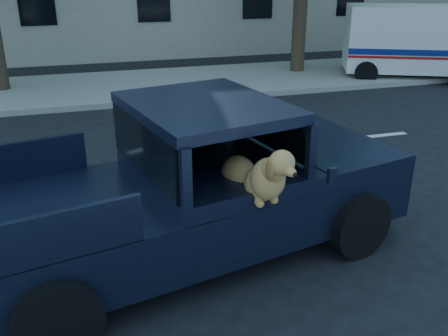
# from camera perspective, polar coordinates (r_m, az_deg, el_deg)

# --- Properties ---
(ground) EXTENTS (120.00, 120.00, 0.00)m
(ground) POSITION_cam_1_polar(r_m,az_deg,el_deg) (6.69, 2.77, -8.75)
(ground) COLOR black
(ground) RESTS_ON ground
(far_sidewalk) EXTENTS (60.00, 4.00, 0.15)m
(far_sidewalk) POSITION_cam_1_polar(r_m,az_deg,el_deg) (15.10, -8.84, 9.32)
(far_sidewalk) COLOR gray
(far_sidewalk) RESTS_ON ground
(lane_stripes) EXTENTS (21.60, 0.14, 0.01)m
(lane_stripes) POSITION_cam_1_polar(r_m,az_deg,el_deg) (10.23, 7.16, 2.58)
(lane_stripes) COLOR silver
(lane_stripes) RESTS_ON ground
(pickup_truck) EXTENTS (5.81, 3.36, 1.96)m
(pickup_truck) POSITION_cam_1_polar(r_m,az_deg,el_deg) (6.17, -4.80, -4.65)
(pickup_truck) COLOR black
(pickup_truck) RESTS_ON ground
(mail_truck) EXTENTS (4.47, 3.37, 2.22)m
(mail_truck) POSITION_cam_1_polar(r_m,az_deg,el_deg) (17.00, 20.35, 12.78)
(mail_truck) COLOR silver
(mail_truck) RESTS_ON ground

